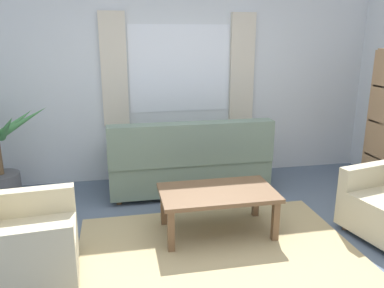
% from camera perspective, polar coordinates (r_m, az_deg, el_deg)
% --- Properties ---
extents(ground_plane, '(6.24, 6.24, 0.00)m').
position_cam_1_polar(ground_plane, '(3.42, 4.73, -17.24)').
color(ground_plane, slate).
extents(wall_back, '(5.32, 0.12, 2.60)m').
position_cam_1_polar(wall_back, '(5.11, -1.94, 9.47)').
color(wall_back, silver).
rests_on(wall_back, ground_plane).
extents(window_with_curtains, '(1.98, 0.07, 1.40)m').
position_cam_1_polar(window_with_curtains, '(5.01, -1.80, 11.07)').
color(window_with_curtains, white).
extents(area_rug, '(2.47, 2.08, 0.01)m').
position_cam_1_polar(area_rug, '(3.42, 4.74, -17.15)').
color(area_rug, tan).
rests_on(area_rug, ground_plane).
extents(couch, '(1.90, 0.82, 0.92)m').
position_cam_1_polar(couch, '(4.69, -0.61, -2.78)').
color(couch, slate).
rests_on(couch, ground_plane).
extents(armchair_left, '(0.89, 0.91, 0.88)m').
position_cam_1_polar(armchair_left, '(3.28, -25.16, -13.26)').
color(armchair_left, '#BCB293').
rests_on(armchair_left, ground_plane).
extents(coffee_table, '(1.10, 0.64, 0.44)m').
position_cam_1_polar(coffee_table, '(3.71, 3.82, -7.75)').
color(coffee_table, brown).
rests_on(coffee_table, ground_plane).
extents(potted_plant, '(1.06, 1.06, 1.14)m').
position_cam_1_polar(potted_plant, '(4.83, -26.60, -2.41)').
color(potted_plant, '#56565B').
rests_on(potted_plant, ground_plane).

